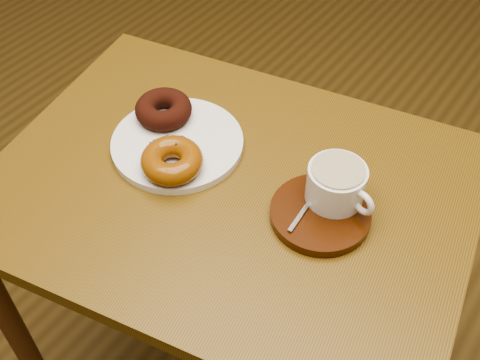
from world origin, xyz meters
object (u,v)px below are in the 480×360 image
Objects in this scene: cafe_table at (231,227)px; saucer at (320,214)px; coffee_cup at (337,184)px; donut_plate at (177,143)px.

cafe_table is 0.20m from saucer.
saucer is at bearing -82.72° from coffee_cup.
saucer is (0.28, 0.01, 0.00)m from donut_plate.
donut_plate is 1.90× the size of coffee_cup.
saucer reaches higher than cafe_table.
donut_plate is (-0.13, 0.02, 0.12)m from cafe_table.
donut_plate is at bearing 161.44° from cafe_table.
coffee_cup is at bearing 83.30° from saucer.
saucer is at bearing 1.14° from donut_plate.
cafe_table is at bearing -146.07° from coffee_cup.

